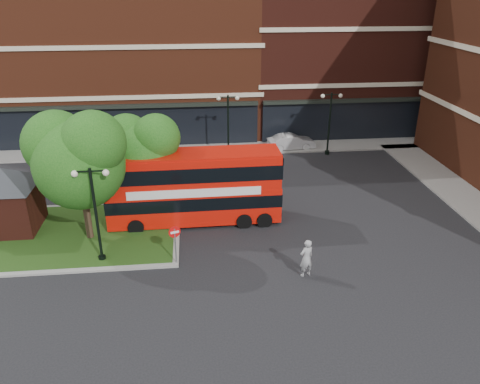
{
  "coord_description": "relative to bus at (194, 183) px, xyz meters",
  "views": [
    {
      "loc": [
        -0.7,
        -20.32,
        12.83
      ],
      "look_at": [
        1.77,
        3.44,
        2.0
      ],
      "focal_mm": 35.0,
      "sensor_mm": 36.0,
      "label": 1
    }
  ],
  "objects": [
    {
      "name": "terrace_far_right",
      "position": [
        14.79,
        20.0,
        5.56
      ],
      "size": [
        18.0,
        12.0,
        16.0
      ],
      "primitive_type": "cube",
      "color": "#471911",
      "rests_on": "ground"
    },
    {
      "name": "tree_island_east",
      "position": [
        -2.79,
        1.06,
        1.8
      ],
      "size": [
        4.46,
        3.9,
        6.29
      ],
      "color": "#2D2116",
      "rests_on": "ground"
    },
    {
      "name": "car_silver",
      "position": [
        -4.48,
        10.5,
        -1.68
      ],
      "size": [
        4.54,
        2.04,
        1.51
      ],
      "primitive_type": "imported",
      "rotation": [
        0.0,
        0.0,
        1.63
      ],
      "color": "#A1A4A8",
      "rests_on": "ground"
    },
    {
      "name": "kiosk",
      "position": [
        -10.21,
        0.0,
        -0.12
      ],
      "size": [
        6.51,
        6.51,
        3.6
      ],
      "color": "#471911",
      "rests_on": "traffic_island"
    },
    {
      "name": "lamp_far_right",
      "position": [
        10.79,
        10.5,
        0.39
      ],
      "size": [
        1.72,
        0.36,
        5.0
      ],
      "color": "black",
      "rests_on": "ground"
    },
    {
      "name": "traffic_island",
      "position": [
        -7.21,
        -1.0,
        -2.37
      ],
      "size": [
        12.6,
        7.6,
        0.15
      ],
      "color": "gray",
      "rests_on": "ground"
    },
    {
      "name": "tree_island_west",
      "position": [
        -5.81,
        -1.42,
        2.36
      ],
      "size": [
        5.4,
        4.71,
        7.21
      ],
      "color": "#2D2116",
      "rests_on": "ground"
    },
    {
      "name": "woman",
      "position": [
        5.11,
        -6.07,
        -1.47
      ],
      "size": [
        0.82,
        0.69,
        1.93
      ],
      "primitive_type": "imported",
      "rotation": [
        0.0,
        0.0,
        3.52
      ],
      "color": "#979699",
      "rests_on": "ground"
    },
    {
      "name": "lamp_far_left",
      "position": [
        2.79,
        10.5,
        0.39
      ],
      "size": [
        1.72,
        0.36,
        5.0
      ],
      "color": "black",
      "rests_on": "ground"
    },
    {
      "name": "no_entry_sign",
      "position": [
        -1.01,
        -4.5,
        -0.92
      ],
      "size": [
        0.57,
        0.22,
        2.13
      ],
      "rotation": [
        0.0,
        0.0,
        0.31
      ],
      "color": "slate",
      "rests_on": "ground"
    },
    {
      "name": "lamp_island",
      "position": [
        -4.71,
        -3.8,
        0.39
      ],
      "size": [
        1.72,
        0.36,
        5.0
      ],
      "color": "black",
      "rests_on": "ground"
    },
    {
      "name": "terrace_far_left",
      "position": [
        -7.21,
        20.0,
        4.56
      ],
      "size": [
        26.0,
        12.0,
        14.0
      ],
      "primitive_type": "cube",
      "color": "maroon",
      "rests_on": "ground"
    },
    {
      "name": "car_white",
      "position": [
        8.12,
        12.0,
        -1.79
      ],
      "size": [
        4.05,
        1.8,
        1.29
      ],
      "primitive_type": "imported",
      "rotation": [
        0.0,
        0.0,
        1.68
      ],
      "color": "silver",
      "rests_on": "ground"
    },
    {
      "name": "bus",
      "position": [
        0.0,
        0.0,
        0.0
      ],
      "size": [
        9.75,
        2.35,
        3.71
      ],
      "rotation": [
        0.0,
        0.0,
        0.01
      ],
      "color": "red",
      "rests_on": "ground"
    },
    {
      "name": "ground",
      "position": [
        0.79,
        -4.0,
        -2.44
      ],
      "size": [
        120.0,
        120.0,
        0.0
      ],
      "primitive_type": "plane",
      "color": "black",
      "rests_on": "ground"
    },
    {
      "name": "pavement_far",
      "position": [
        0.79,
        12.5,
        -2.38
      ],
      "size": [
        44.0,
        3.0,
        0.12
      ],
      "primitive_type": "cube",
      "color": "slate",
      "rests_on": "ground"
    }
  ]
}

